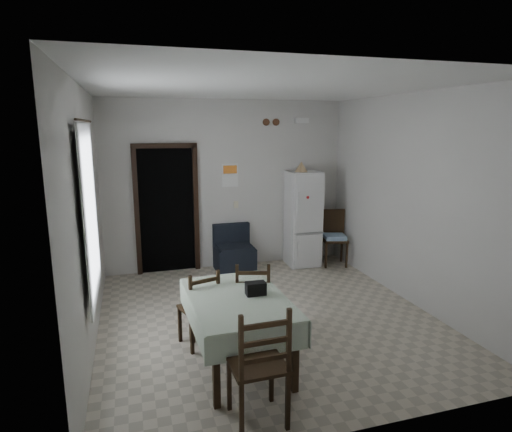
{
  "coord_description": "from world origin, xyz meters",
  "views": [
    {
      "loc": [
        -1.62,
        -4.95,
        2.44
      ],
      "look_at": [
        0.0,
        0.5,
        1.25
      ],
      "focal_mm": 30.0,
      "sensor_mm": 36.0,
      "label": 1
    }
  ],
  "objects_px": {
    "fridge": "(303,219)",
    "dining_chair_far_right": "(253,299)",
    "navy_seat": "(234,248)",
    "dining_chair_far_left": "(199,307)",
    "corner_chair": "(335,238)",
    "dining_chair_near_head": "(257,362)",
    "dining_table": "(238,331)"
  },
  "relations": [
    {
      "from": "corner_chair",
      "to": "dining_chair_far_left",
      "type": "distance_m",
      "value": 3.53
    },
    {
      "from": "corner_chair",
      "to": "dining_table",
      "type": "bearing_deg",
      "value": -118.83
    },
    {
      "from": "fridge",
      "to": "dining_table",
      "type": "relative_size",
      "value": 1.17
    },
    {
      "from": "navy_seat",
      "to": "corner_chair",
      "type": "xyz_separation_m",
      "value": [
        1.79,
        -0.21,
        0.1
      ]
    },
    {
      "from": "dining_chair_near_head",
      "to": "corner_chair",
      "type": "bearing_deg",
      "value": -126.38
    },
    {
      "from": "fridge",
      "to": "dining_chair_near_head",
      "type": "bearing_deg",
      "value": -115.36
    },
    {
      "from": "dining_chair_near_head",
      "to": "fridge",
      "type": "bearing_deg",
      "value": -118.95
    },
    {
      "from": "corner_chair",
      "to": "dining_chair_far_left",
      "type": "bearing_deg",
      "value": -128.69
    },
    {
      "from": "dining_table",
      "to": "dining_chair_far_right",
      "type": "xyz_separation_m",
      "value": [
        0.31,
        0.53,
        0.1
      ]
    },
    {
      "from": "corner_chair",
      "to": "fridge",
      "type": "bearing_deg",
      "value": 171.69
    },
    {
      "from": "dining_chair_far_left",
      "to": "corner_chair",
      "type": "bearing_deg",
      "value": -158.52
    },
    {
      "from": "navy_seat",
      "to": "dining_chair_far_left",
      "type": "height_order",
      "value": "dining_chair_far_left"
    },
    {
      "from": "dining_table",
      "to": "dining_chair_far_left",
      "type": "height_order",
      "value": "dining_chair_far_left"
    },
    {
      "from": "fridge",
      "to": "dining_chair_far_right",
      "type": "distance_m",
      "value": 2.92
    },
    {
      "from": "dining_chair_far_left",
      "to": "dining_chair_near_head",
      "type": "distance_m",
      "value": 1.46
    },
    {
      "from": "dining_chair_far_right",
      "to": "dining_chair_near_head",
      "type": "xyz_separation_m",
      "value": [
        -0.37,
        -1.41,
        0.06
      ]
    },
    {
      "from": "corner_chair",
      "to": "dining_chair_far_left",
      "type": "relative_size",
      "value": 1.09
    },
    {
      "from": "navy_seat",
      "to": "dining_chair_far_right",
      "type": "relative_size",
      "value": 0.82
    },
    {
      "from": "dining_chair_near_head",
      "to": "navy_seat",
      "type": "bearing_deg",
      "value": -102.27
    },
    {
      "from": "dining_table",
      "to": "fridge",
      "type": "bearing_deg",
      "value": 54.82
    },
    {
      "from": "dining_chair_far_left",
      "to": "dining_chair_far_right",
      "type": "relative_size",
      "value": 0.95
    },
    {
      "from": "navy_seat",
      "to": "dining_chair_near_head",
      "type": "relative_size",
      "value": 0.74
    },
    {
      "from": "dining_chair_far_right",
      "to": "dining_chair_near_head",
      "type": "height_order",
      "value": "dining_chair_near_head"
    },
    {
      "from": "dining_chair_far_right",
      "to": "dining_chair_near_head",
      "type": "distance_m",
      "value": 1.46
    },
    {
      "from": "navy_seat",
      "to": "dining_chair_far_right",
      "type": "distance_m",
      "value": 2.43
    },
    {
      "from": "dining_chair_far_right",
      "to": "dining_chair_near_head",
      "type": "relative_size",
      "value": 0.9
    },
    {
      "from": "dining_chair_far_left",
      "to": "dining_chair_near_head",
      "type": "xyz_separation_m",
      "value": [
        0.26,
        -1.43,
        0.08
      ]
    },
    {
      "from": "fridge",
      "to": "dining_table",
      "type": "xyz_separation_m",
      "value": [
        -1.94,
        -2.93,
        -0.47
      ]
    },
    {
      "from": "fridge",
      "to": "dining_chair_far_left",
      "type": "distance_m",
      "value": 3.3
    },
    {
      "from": "fridge",
      "to": "navy_seat",
      "type": "height_order",
      "value": "fridge"
    },
    {
      "from": "fridge",
      "to": "corner_chair",
      "type": "relative_size",
      "value": 1.71
    },
    {
      "from": "dining_chair_far_right",
      "to": "dining_table",
      "type": "bearing_deg",
      "value": 75.25
    }
  ]
}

